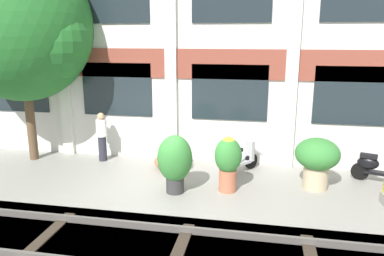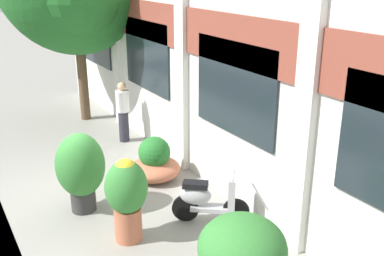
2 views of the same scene
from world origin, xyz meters
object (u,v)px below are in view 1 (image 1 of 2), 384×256
Objects in this scene: potted_plant_ribbed_drum at (317,158)px; potted_plant_glazed_jar at (228,159)px; broadleaf_tree at (21,29)px; resident_by_doorway at (102,135)px; scooter_second_parked at (376,167)px; potted_plant_stone_basin at (175,160)px; scooter_near_curb at (240,158)px; potted_plant_wide_bowl at (172,157)px.

potted_plant_glazed_jar reaches higher than potted_plant_ribbed_drum.
potted_plant_glazed_jar is at bearing -12.35° from broadleaf_tree.
scooter_second_parked is at bearing 130.18° from resident_by_doorway.
scooter_second_parked is 8.15m from resident_by_doorway.
potted_plant_glazed_jar reaches higher than scooter_second_parked.
potted_plant_stone_basin is 1.14× the size of scooter_second_parked.
potted_plant_stone_basin is 3.71m from potted_plant_ribbed_drum.
potted_plant_wide_bowl is at bearing 129.00° from scooter_near_curb.
broadleaf_tree is 4.13× the size of resident_by_doorway.
potted_plant_stone_basin reaches higher than potted_plant_ribbed_drum.
potted_plant_wide_bowl is at bearing 106.08° from potted_plant_stone_basin.
potted_plant_ribbed_drum is at bearing -72.33° from scooter_near_curb.
resident_by_doorway is (-2.88, 2.03, -0.02)m from potted_plant_stone_basin.
potted_plant_glazed_jar is at bearing -150.07° from scooter_near_curb.
potted_plant_ribbed_drum is 1.87m from scooter_second_parked.
scooter_near_curb reaches higher than potted_plant_wide_bowl.
potted_plant_ribbed_drum reaches higher than scooter_second_parked.
broadleaf_tree reaches higher than potted_plant_wide_bowl.
potted_plant_stone_basin reaches higher than potted_plant_glazed_jar.
potted_plant_ribbed_drum is 0.93× the size of potted_plant_glazed_jar.
potted_plant_ribbed_drum is 1.02× the size of scooter_second_parked.
broadleaf_tree reaches higher than potted_plant_ribbed_drum.
potted_plant_stone_basin is at bearing -73.92° from potted_plant_wide_bowl.
potted_plant_glazed_jar is (-2.26, -0.62, 0.04)m from potted_plant_ribbed_drum.
potted_plant_ribbed_drum is 6.55m from resident_by_doorway.
potted_plant_wide_bowl is (-0.50, 1.74, -0.50)m from potted_plant_stone_basin.
potted_plant_wide_bowl is (4.66, -0.02, -3.75)m from broadleaf_tree.
potted_plant_stone_basin is at bearing -165.69° from potted_plant_glazed_jar.
potted_plant_stone_basin is at bearing 97.31° from resident_by_doorway.
potted_plant_wide_bowl is 0.70× the size of resident_by_doorway.
broadleaf_tree is 7.39m from potted_plant_glazed_jar.
resident_by_doorway is (-4.42, 0.29, 0.41)m from scooter_near_curb.
potted_plant_ribbed_drum is at bearing -5.22° from broadleaf_tree.
potted_plant_glazed_jar is 1.09× the size of scooter_second_parked.
potted_plant_glazed_jar reaches higher than scooter_near_curb.
potted_plant_stone_basin is 1.04× the size of potted_plant_glazed_jar.
broadleaf_tree is 6.35m from potted_plant_stone_basin.
resident_by_doorway is (-4.20, 1.70, -0.02)m from potted_plant_glazed_jar.
broadleaf_tree is at bearing -40.47° from resident_by_doorway.
potted_plant_wide_bowl is 0.82× the size of scooter_second_parked.
scooter_near_curb is at bearing -161.40° from scooter_second_parked.
broadleaf_tree is at bearing 167.65° from potted_plant_glazed_jar.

